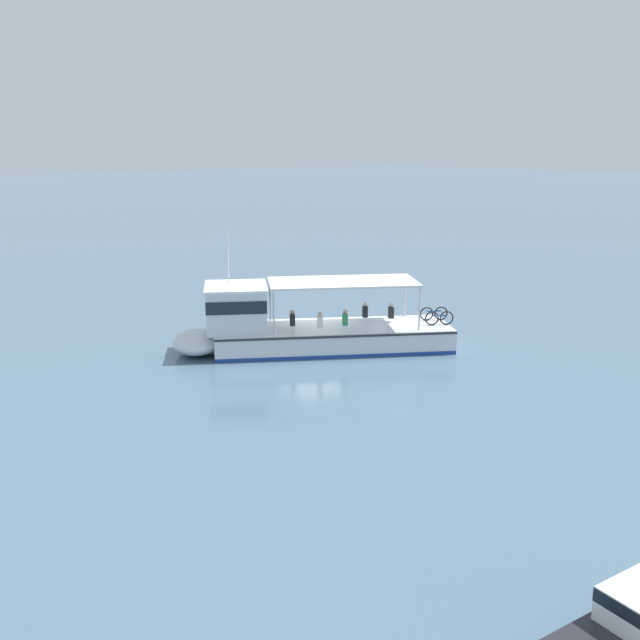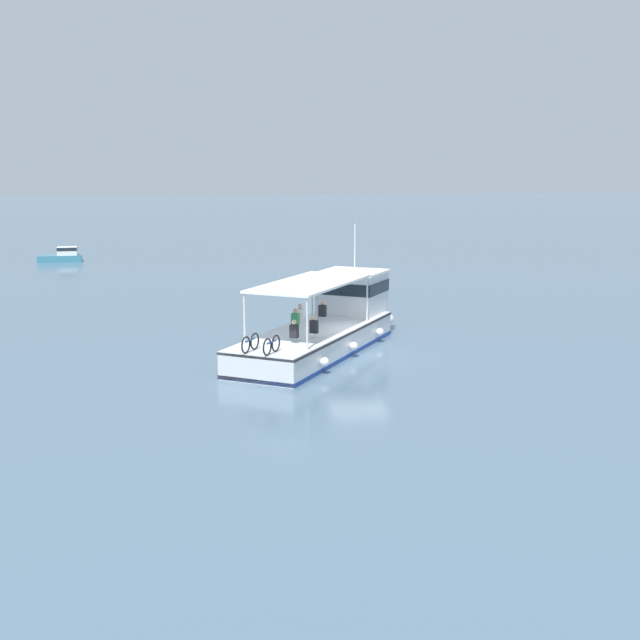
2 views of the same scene
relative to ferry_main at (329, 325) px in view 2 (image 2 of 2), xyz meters
The scene contains 3 objects.
ground_plane 2.25m from the ferry_main, 148.68° to the right, with size 400.00×400.00×0.00m, color slate.
ferry_main is the anchor object (origin of this frame).
motorboat_mid_channel 39.88m from the ferry_main, 26.20° to the left, with size 1.63×3.71×1.26m.
Camera 2 is at (-33.83, 6.24, 8.01)m, focal length 45.95 mm.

